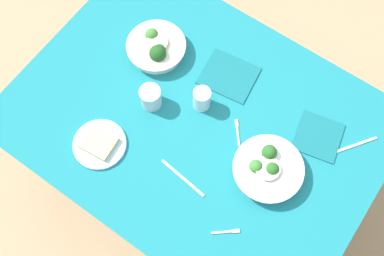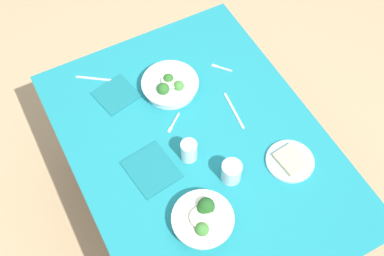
{
  "view_description": "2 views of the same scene",
  "coord_description": "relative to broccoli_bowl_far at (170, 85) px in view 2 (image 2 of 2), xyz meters",
  "views": [
    {
      "loc": [
        -0.4,
        0.6,
        2.44
      ],
      "look_at": [
        -0.01,
        0.04,
        0.76
      ],
      "focal_mm": 44.98,
      "sensor_mm": 36.0,
      "label": 1
    },
    {
      "loc": [
        0.92,
        -0.52,
        2.54
      ],
      "look_at": [
        -0.09,
        0.01,
        0.76
      ],
      "focal_mm": 46.22,
      "sensor_mm": 36.0,
      "label": 2
    }
  ],
  "objects": [
    {
      "name": "bread_side_plate",
      "position": [
        0.56,
        0.27,
        -0.02
      ],
      "size": [
        0.2,
        0.2,
        0.03
      ],
      "color": "#99C6D1",
      "rests_on": "dining_table"
    },
    {
      "name": "table_knife_left",
      "position": [
        0.24,
        0.2,
        -0.03
      ],
      "size": [
        0.2,
        0.03,
        0.0
      ],
      "primitive_type": "cube",
      "rotation": [
        0.0,
        0.0,
        3.03
      ],
      "color": "#B7B7BC",
      "rests_on": "dining_table"
    },
    {
      "name": "fork_by_near_bowl",
      "position": [
        -0.0,
        0.27,
        -0.03
      ],
      "size": [
        0.08,
        0.07,
        0.0
      ],
      "rotation": [
        0.0,
        0.0,
        3.84
      ],
      "color": "#B7B7BC",
      "rests_on": "dining_table"
    },
    {
      "name": "napkin_folded_lower",
      "position": [
        0.33,
        -0.25,
        -0.03
      ],
      "size": [
        0.23,
        0.21,
        0.01
      ],
      "primitive_type": "cube",
      "rotation": [
        0.0,
        0.0,
        0.14
      ],
      "color": "#156870",
      "rests_on": "dining_table"
    },
    {
      "name": "water_glass_side",
      "position": [
        0.51,
        0.02,
        0.01
      ],
      "size": [
        0.08,
        0.08,
        0.09
      ],
      "primitive_type": "cylinder",
      "color": "silver",
      "rests_on": "dining_table"
    },
    {
      "name": "water_glass_center",
      "position": [
        0.35,
        -0.09,
        0.02
      ],
      "size": [
        0.07,
        0.07,
        0.1
      ],
      "primitive_type": "cylinder",
      "color": "silver",
      "rests_on": "dining_table"
    },
    {
      "name": "napkin_folded_upper",
      "position": [
        -0.09,
        -0.23,
        -0.03
      ],
      "size": [
        0.2,
        0.2,
        0.01
      ],
      "primitive_type": "cube",
      "rotation": [
        0.0,
        0.0,
        0.22
      ],
      "color": "#156870",
      "rests_on": "dining_table"
    },
    {
      "name": "fork_by_far_bowl",
      "position": [
        0.17,
        -0.07,
        -0.03
      ],
      "size": [
        0.08,
        0.09,
        0.0
      ],
      "rotation": [
        0.0,
        0.0,
        5.38
      ],
      "color": "#B7B7BC",
      "rests_on": "dining_table"
    },
    {
      "name": "dining_table",
      "position": [
        0.32,
        -0.02,
        -0.14
      ],
      "size": [
        1.39,
        1.03,
        0.75
      ],
      "color": "#197A84",
      "rests_on": "ground_plane"
    },
    {
      "name": "broccoli_bowl_near",
      "position": [
        0.63,
        -0.17,
        0.0
      ],
      "size": [
        0.24,
        0.24,
        0.09
      ],
      "color": "silver",
      "rests_on": "dining_table"
    },
    {
      "name": "table_knife_right",
      "position": [
        -0.22,
        -0.27,
        -0.03
      ],
      "size": [
        0.12,
        0.16,
        0.0
      ],
      "primitive_type": "cube",
      "rotation": [
        0.0,
        0.0,
        0.96
      ],
      "color": "#B7B7BC",
      "rests_on": "dining_table"
    },
    {
      "name": "ground_plane",
      "position": [
        0.32,
        -0.02,
        -0.78
      ],
      "size": [
        6.0,
        6.0,
        0.0
      ],
      "primitive_type": "plane",
      "color": "tan"
    },
    {
      "name": "broccoli_bowl_far",
      "position": [
        0.0,
        0.0,
        0.0
      ],
      "size": [
        0.26,
        0.26,
        0.09
      ],
      "color": "white",
      "rests_on": "dining_table"
    }
  ]
}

